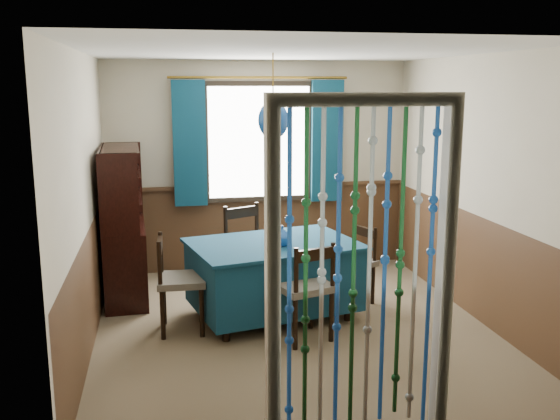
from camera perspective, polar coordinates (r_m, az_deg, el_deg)
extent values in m
plane|color=brown|center=(5.92, 1.18, -10.64)|extent=(4.00, 4.00, 0.00)
plane|color=silver|center=(5.49, 1.29, 14.31)|extent=(4.00, 4.00, 0.00)
plane|color=#C1B79E|center=(7.52, -1.97, 3.98)|extent=(3.60, 0.00, 3.60)
plane|color=#C1B79E|center=(3.69, 7.79, -4.00)|extent=(3.60, 0.00, 3.60)
plane|color=#C1B79E|center=(5.49, -17.47, 0.68)|extent=(0.00, 4.00, 4.00)
plane|color=#C1B79E|center=(6.20, 17.73, 1.85)|extent=(0.00, 4.00, 4.00)
plane|color=#472D1A|center=(7.64, -1.92, -1.62)|extent=(3.60, 0.00, 3.60)
plane|color=#472D1A|center=(3.96, 7.41, -14.45)|extent=(3.60, 0.00, 3.60)
plane|color=#472D1A|center=(5.67, -16.86, -6.79)|extent=(0.00, 4.00, 4.00)
plane|color=#472D1A|center=(6.35, 17.20, -4.84)|extent=(0.00, 4.00, 4.00)
cube|color=black|center=(7.43, -1.93, 6.22)|extent=(1.32, 0.12, 1.42)
cube|color=#0F3851|center=(6.03, -0.60, -6.00)|extent=(1.67, 1.31, 0.59)
cube|color=#0F3851|center=(5.95, -0.61, -3.13)|extent=(1.74, 1.38, 0.03)
cylinder|color=black|center=(5.62, -4.96, -11.15)|extent=(0.07, 0.07, 0.14)
cylinder|color=black|center=(6.09, 6.20, -9.36)|extent=(0.07, 0.07, 0.14)
cylinder|color=black|center=(6.29, -7.16, -8.69)|extent=(0.07, 0.07, 0.14)
cylinder|color=black|center=(6.71, 3.02, -7.31)|extent=(0.07, 0.07, 0.14)
cylinder|color=black|center=(5.37, 1.40, -10.40)|extent=(0.04, 0.04, 0.45)
cylinder|color=black|center=(5.55, 4.71, -9.70)|extent=(0.04, 0.04, 0.45)
cylinder|color=black|center=(5.65, -0.36, -9.26)|extent=(0.04, 0.04, 0.45)
cylinder|color=black|center=(5.82, 2.84, -8.64)|extent=(0.04, 0.04, 0.45)
cube|color=#5B5549|center=(5.51, 2.17, -6.98)|extent=(0.55, 0.54, 0.06)
cube|color=black|center=(5.26, 3.21, -4.08)|extent=(0.38, 0.15, 0.10)
cylinder|color=black|center=(5.21, 1.48, -5.84)|extent=(0.04, 0.04, 0.44)
cylinder|color=black|center=(5.40, 4.85, -5.28)|extent=(0.04, 0.04, 0.44)
cylinder|color=black|center=(6.94, -2.06, -5.16)|extent=(0.05, 0.05, 0.49)
cylinder|color=black|center=(6.73, -4.87, -5.71)|extent=(0.05, 0.05, 0.49)
cylinder|color=black|center=(6.64, -0.24, -5.91)|extent=(0.05, 0.05, 0.49)
cylinder|color=black|center=(6.43, -3.12, -6.52)|extent=(0.05, 0.05, 0.49)
cube|color=#5B5549|center=(6.61, -2.59, -3.53)|extent=(0.62, 0.61, 0.06)
cube|color=black|center=(6.69, -3.56, -0.22)|extent=(0.39, 0.21, 0.11)
cylinder|color=black|center=(6.82, -2.14, -1.27)|extent=(0.04, 0.04, 0.48)
cylinder|color=black|center=(6.62, -4.98, -1.71)|extent=(0.04, 0.04, 0.48)
cylinder|color=black|center=(6.01, -10.58, -8.19)|extent=(0.04, 0.04, 0.45)
cylinder|color=black|center=(5.67, -10.67, -9.42)|extent=(0.04, 0.04, 0.45)
cylinder|color=black|center=(6.01, -7.28, -8.09)|extent=(0.04, 0.04, 0.45)
cylinder|color=black|center=(5.66, -7.16, -9.31)|extent=(0.04, 0.04, 0.45)
cube|color=#5B5549|center=(5.75, -9.00, -6.34)|extent=(0.44, 0.46, 0.06)
cube|color=black|center=(5.66, -10.94, -3.19)|extent=(0.05, 0.38, 0.10)
cylinder|color=black|center=(5.87, -10.83, -4.07)|extent=(0.04, 0.04, 0.44)
cylinder|color=black|center=(5.53, -10.95, -5.07)|extent=(0.04, 0.04, 0.44)
cylinder|color=black|center=(6.51, 8.49, -6.79)|extent=(0.04, 0.04, 0.41)
cylinder|color=black|center=(6.74, 6.71, -6.11)|extent=(0.04, 0.04, 0.41)
cylinder|color=black|center=(6.32, 6.44, -7.28)|extent=(0.04, 0.04, 0.41)
cylinder|color=black|center=(6.56, 4.68, -6.56)|extent=(0.04, 0.04, 0.41)
cube|color=#5B5549|center=(6.46, 6.62, -4.74)|extent=(0.50, 0.51, 0.05)
cube|color=black|center=(6.49, 7.77, -1.98)|extent=(0.16, 0.33, 0.09)
cylinder|color=black|center=(6.40, 8.67, -3.36)|extent=(0.04, 0.04, 0.40)
cylinder|color=black|center=(6.63, 6.85, -2.78)|extent=(0.04, 0.04, 0.40)
cube|color=black|center=(6.82, -13.93, -4.44)|extent=(0.48, 1.24, 0.80)
cube|color=black|center=(6.09, -14.55, 1.31)|extent=(0.37, 0.07, 0.80)
cube|color=black|center=(7.23, -14.01, 2.89)|extent=(0.37, 0.07, 0.80)
cube|color=black|center=(6.61, -14.42, 5.40)|extent=(0.43, 1.23, 0.04)
cube|color=black|center=(6.67, -15.89, 2.10)|extent=(0.09, 1.20, 0.80)
cube|color=black|center=(6.67, -13.95, 1.19)|extent=(0.38, 1.15, 0.02)
cube|color=black|center=(6.63, -14.06, 3.41)|extent=(0.38, 1.15, 0.02)
cylinder|color=olive|center=(5.76, -0.64, 11.19)|extent=(0.01, 0.01, 0.60)
ellipsoid|color=navy|center=(5.77, -0.63, 8.21)|extent=(0.28, 0.28, 0.35)
cylinder|color=olive|center=(5.76, -0.64, 9.93)|extent=(0.09, 0.09, 0.03)
imported|color=navy|center=(5.83, 0.15, -2.42)|extent=(0.21, 0.21, 0.17)
imported|color=beige|center=(6.36, -13.93, 1.06)|extent=(0.27, 0.27, 0.05)
imported|color=beige|center=(7.00, -13.60, 0.11)|extent=(0.21, 0.21, 0.19)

